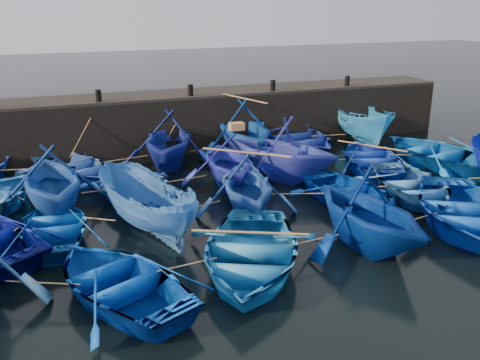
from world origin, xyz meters
name	(u,v)px	position (x,y,z in m)	size (l,w,h in m)	color
ground	(276,234)	(0.00, 0.00, 0.00)	(120.00, 120.00, 0.00)	black
quay_wall	(186,122)	(0.00, 10.50, 1.25)	(26.00, 2.50, 2.50)	black
quay_top	(186,94)	(0.00, 10.50, 2.56)	(26.00, 2.50, 0.12)	black
bollard_1	(98,96)	(-4.00, 9.60, 2.87)	(0.24, 0.24, 0.50)	black
bollard_2	(190,90)	(0.00, 9.60, 2.87)	(0.24, 0.24, 0.50)	black
bollard_3	(273,85)	(4.00, 9.60, 2.87)	(0.24, 0.24, 0.50)	black
bollard_4	(347,81)	(8.00, 9.60, 2.87)	(0.24, 0.24, 0.50)	black
boat_1	(72,167)	(-5.44, 7.51, 0.49)	(3.38, 4.73, 0.98)	blue
boat_2	(169,138)	(-1.46, 7.88, 1.20)	(3.94, 4.57, 2.40)	navy
boat_3	(244,128)	(2.02, 8.16, 1.29)	(4.23, 4.91, 2.59)	#0B46A0
boat_4	(294,137)	(4.64, 8.44, 0.59)	(4.07, 5.69, 1.18)	navy
boat_5	(362,124)	(8.15, 8.20, 0.99)	(1.93, 5.12, 1.98)	blue
boat_7	(51,178)	(-6.24, 4.18, 1.21)	(3.96, 4.59, 2.42)	#194B9E
boat_8	(135,187)	(-3.54, 4.24, 0.52)	(3.56, 4.98, 1.03)	blue
boat_9	(229,159)	(0.05, 4.52, 1.09)	(3.57, 4.14, 2.18)	#1A259F
boat_10	(280,148)	(2.19, 4.71, 1.28)	(4.19, 4.86, 2.56)	#2838A3
boat_11	(371,158)	(6.25, 4.53, 0.49)	(3.38, 4.73, 0.98)	#0D2E9B
boat_12	(439,153)	(9.28, 3.99, 0.57)	(3.96, 5.54, 1.15)	#0957B7
boat_14	(54,225)	(-6.29, 1.96, 0.43)	(2.96, 4.14, 0.86)	#0748B0
boat_15	(145,206)	(-3.68, 1.42, 0.89)	(1.74, 4.62, 1.79)	#235AA0
boat_16	(246,184)	(-0.28, 1.89, 1.03)	(3.38, 3.92, 2.06)	blue
boat_17	(351,193)	(3.35, 1.29, 0.46)	(3.15, 4.40, 0.91)	#002F9B
boat_18	(411,185)	(5.74, 1.17, 0.49)	(3.39, 4.73, 0.98)	#215DA0
boat_21	(120,280)	(-4.96, -2.06, 0.48)	(3.30, 4.61, 0.96)	#003497
boat_22	(250,253)	(-1.60, -1.89, 0.54)	(3.75, 5.25, 1.09)	blue
boat_23	(368,209)	(2.01, -1.72, 1.18)	(3.86, 4.48, 2.36)	navy
boat_24	(460,209)	(5.63, -1.38, 0.57)	(3.93, 5.49, 1.14)	#053AA8
wooden_crate	(237,126)	(0.35, 4.52, 2.31)	(0.54, 0.36, 0.27)	#9B7043
mooring_ropes	(229,161)	(0.23, 5.00, 0.88)	(17.98, 11.74, 2.10)	tan
loose_oars	(282,148)	(1.60, 3.17, 1.71)	(10.12, 12.13, 1.66)	#99724C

